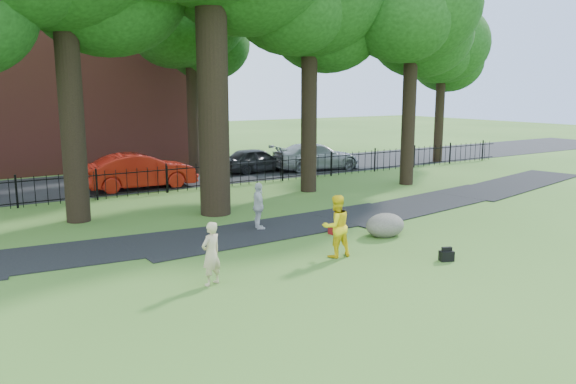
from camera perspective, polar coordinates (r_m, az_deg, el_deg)
ground at (r=14.92m, az=4.25°, el=-7.23°), size 120.00×120.00×0.00m
footpath at (r=18.57m, az=-0.46°, el=-3.64°), size 36.07×3.85×0.03m
street at (r=29.03m, az=-14.93°, el=1.15°), size 80.00×7.00×0.02m
iron_fence at (r=25.19m, az=-12.23°, el=1.27°), size 44.00×0.04×1.20m
brick_building at (r=35.70m, az=-25.68°, el=11.84°), size 18.00×8.00×12.00m
woman at (r=13.22m, az=-7.82°, el=-6.22°), size 0.64×0.53×1.51m
man at (r=15.29m, az=4.90°, el=-3.47°), size 0.88×0.71×1.71m
pedestrian at (r=18.16m, az=-3.00°, el=-1.47°), size 0.59×0.97×1.55m
boulder at (r=17.76m, az=9.84°, el=-3.18°), size 1.52×1.29×0.77m
backpack at (r=15.63m, az=15.80°, el=-6.27°), size 0.42×0.35×0.27m
red_bag at (r=17.85m, az=4.75°, el=-3.84°), size 0.40×0.28×0.25m
red_sedan at (r=26.44m, az=-14.79°, el=2.07°), size 5.02×1.88×1.64m
grey_car at (r=30.71m, az=-3.27°, el=3.26°), size 4.06×1.83×1.35m
silver_car at (r=31.70m, az=2.86°, el=3.61°), size 5.31×2.65×1.48m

